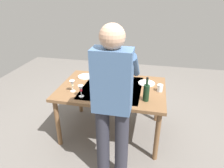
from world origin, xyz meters
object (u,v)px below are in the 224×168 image
object	(u,v)px
dining_table	(112,92)
person_server	(113,101)
water_cup_near_left	(160,88)
water_cup_far_left	(100,81)
dinner_plate_near	(86,76)
water_cup_near_right	(109,73)
serving_bowl_pasta	(121,87)
wine_glass_left	(72,84)
chair_near	(108,75)
wine_glass_right	(81,89)
wine_bottle	(146,92)
dinner_plate_far	(147,83)

from	to	relation	value
dining_table	person_server	world-z (taller)	person_server
water_cup_near_left	water_cup_far_left	distance (m)	0.81
person_server	dinner_plate_near	distance (m)	1.21
dining_table	dinner_plate_near	distance (m)	0.54
water_cup_near_left	water_cup_near_right	world-z (taller)	water_cup_near_left
dining_table	serving_bowl_pasta	size ratio (longest dim) A/B	4.70
wine_glass_left	water_cup_far_left	size ratio (longest dim) A/B	1.57
water_cup_near_right	chair_near	bearing A→B (deg)	-75.25
dining_table	wine_glass_right	bearing A→B (deg)	45.91
wine_bottle	water_cup_near_left	bearing A→B (deg)	-120.25
wine_glass_right	water_cup_far_left	size ratio (longest dim) A/B	1.57
person_server	dinner_plate_far	size ratio (longest dim) A/B	7.34
person_server	water_cup_near_right	bearing A→B (deg)	-75.23
dinner_plate_near	chair_near	bearing A→B (deg)	-108.44
water_cup_near_right	water_cup_far_left	world-z (taller)	water_cup_far_left
chair_near	wine_glass_left	size ratio (longest dim) A/B	6.03
wine_glass_left	water_cup_far_left	bearing A→B (deg)	-135.41
wine_glass_right	dinner_plate_near	bearing A→B (deg)	-76.14
serving_bowl_pasta	dinner_plate_far	size ratio (longest dim) A/B	1.30
dining_table	serving_bowl_pasta	world-z (taller)	serving_bowl_pasta
person_server	water_cup_far_left	world-z (taller)	person_server
dining_table	wine_glass_right	size ratio (longest dim) A/B	9.33
dining_table	chair_near	xyz separation A→B (m)	(0.26, -0.87, -0.13)
water_cup_near_right	dinner_plate_far	xyz separation A→B (m)	(-0.58, 0.16, -0.04)
wine_glass_left	serving_bowl_pasta	distance (m)	0.63
dinner_plate_far	water_cup_near_right	bearing A→B (deg)	-15.09
dining_table	water_cup_far_left	distance (m)	0.23
water_cup_near_right	water_cup_far_left	bearing A→B (deg)	79.58
chair_near	wine_glass_right	world-z (taller)	chair_near
person_server	wine_glass_left	size ratio (longest dim) A/B	11.19
chair_near	water_cup_near_left	distance (m)	1.25
dining_table	wine_bottle	xyz separation A→B (m)	(-0.46, 0.26, 0.18)
chair_near	dinner_plate_near	xyz separation A→B (m)	(0.20, 0.60, 0.20)
serving_bowl_pasta	wine_bottle	bearing A→B (deg)	147.07
chair_near	person_server	bearing A→B (deg)	104.77
chair_near	dinner_plate_far	bearing A→B (deg)	137.40
wine_bottle	chair_near	bearing A→B (deg)	-57.25
wine_bottle	serving_bowl_pasta	size ratio (longest dim) A/B	0.99
wine_glass_left	wine_glass_right	distance (m)	0.19
dining_table	dinner_plate_near	world-z (taller)	dinner_plate_near
water_cup_near_right	water_cup_far_left	size ratio (longest dim) A/B	0.92
person_server	wine_bottle	bearing A→B (deg)	-121.18
chair_near	water_cup_near_right	xyz separation A→B (m)	(-0.13, 0.49, 0.24)
wine_bottle	dinner_plate_near	world-z (taller)	wine_bottle
water_cup_far_left	water_cup_near_left	bearing A→B (deg)	177.11
chair_near	wine_glass_right	size ratio (longest dim) A/B	6.03
dining_table	wine_bottle	bearing A→B (deg)	151.05
water_cup_near_left	water_cup_near_right	distance (m)	0.83
water_cup_far_left	dining_table	bearing A→B (deg)	161.23
dinner_plate_near	water_cup_near_right	bearing A→B (deg)	-161.83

